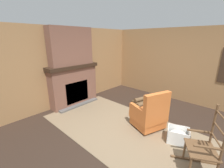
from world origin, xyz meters
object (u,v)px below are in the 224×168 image
at_px(firewood_stack, 139,102).
at_px(laundry_basket, 178,135).
at_px(armchair, 149,115).
at_px(storage_case, 83,61).
at_px(rocking_chair, 203,151).
at_px(oil_lamp_vase, 62,63).

relative_size(firewood_stack, laundry_basket, 1.01).
relative_size(armchair, firewood_stack, 1.91).
distance_m(firewood_stack, storage_case, 2.40).
bearing_deg(laundry_basket, rocking_chair, -41.98).
height_order(armchair, rocking_chair, rocking_chair).
bearing_deg(rocking_chair, armchair, -51.57).
xyz_separation_m(oil_lamp_vase, storage_case, (0.00, 0.79, -0.01)).
bearing_deg(laundry_basket, storage_case, 178.40).
bearing_deg(oil_lamp_vase, laundry_basket, 11.50).
relative_size(armchair, rocking_chair, 0.87).
bearing_deg(oil_lamp_vase, storage_case, 89.99).
bearing_deg(armchair, storage_case, 19.66).
relative_size(armchair, oil_lamp_vase, 4.20).
relative_size(rocking_chair, laundry_basket, 2.21).
distance_m(rocking_chair, firewood_stack, 2.74).
height_order(armchair, storage_case, storage_case).
relative_size(firewood_stack, storage_case, 1.89).
height_order(armchair, laundry_basket, armchair).
bearing_deg(firewood_stack, oil_lamp_vase, -134.53).
height_order(rocking_chair, oil_lamp_vase, oil_lamp_vase).
height_order(rocking_chair, laundry_basket, rocking_chair).
xyz_separation_m(laundry_basket, storage_case, (-3.40, 0.09, 1.27)).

